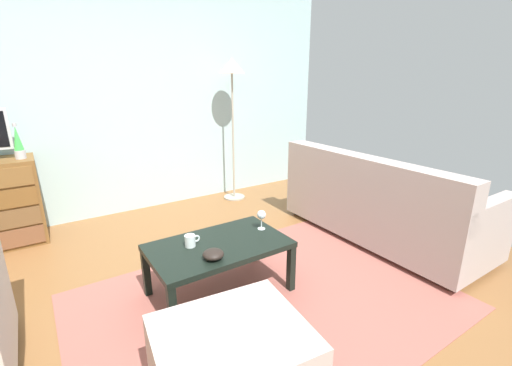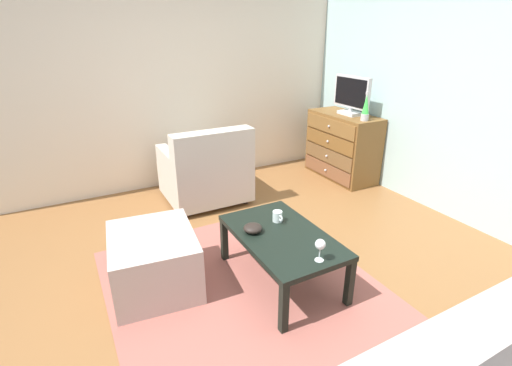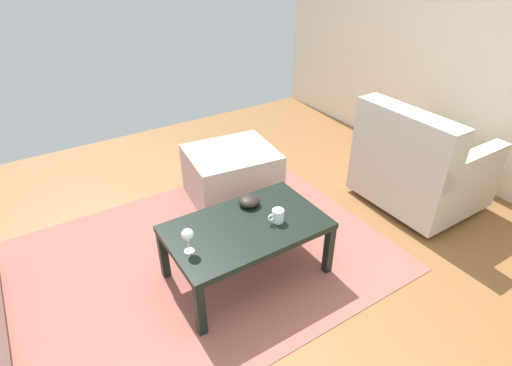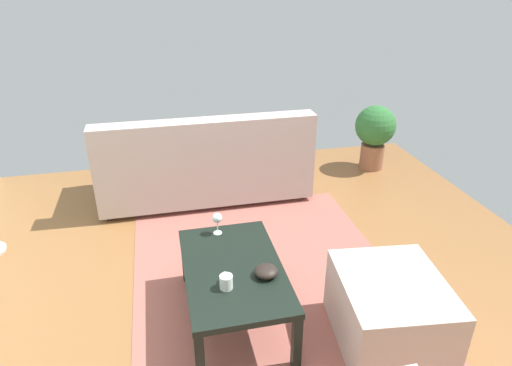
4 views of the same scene
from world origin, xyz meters
The scene contains 10 objects.
ground_plane centered at (0.00, 0.00, -0.03)m, with size 5.30×5.00×0.05m, color brown.
wall_accent_rear centered at (0.00, 2.26, 1.34)m, with size 5.30×0.12×2.67m, color #A6C5C5.
area_rug centered at (0.20, -0.20, 0.00)m, with size 2.60×1.90×0.01m, color #9C564C.
lava_lamp centered at (-1.14, 1.91, 0.98)m, with size 0.09×0.09×0.33m.
coffee_table centered at (-0.03, 0.10, 0.36)m, with size 0.99×0.60×0.41m.
wine_glass centered at (0.38, 0.14, 0.52)m, with size 0.07×0.07×0.16m.
mug centered at (-0.21, 0.17, 0.45)m, with size 0.11×0.08×0.08m.
bowl_decorative centered at (-0.16, -0.08, 0.44)m, with size 0.14×0.14×0.06m, color black.
couch_large centered at (1.74, 0.06, 0.35)m, with size 0.85×1.99×0.87m.
standing_lamp centered at (1.14, 1.90, 1.53)m, with size 0.32×0.32×1.79m.
Camera 1 is at (-1.04, -1.92, 1.55)m, focal length 24.07 mm.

